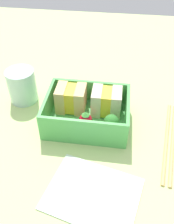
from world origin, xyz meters
TOP-DOWN VIEW (x-y plane):
  - ground_plane at (0.00, 0.00)cm, footprint 120.00×120.00cm
  - bento_tray at (0.00, 0.00)cm, footprint 16.13×12.28cm
  - bento_rim at (0.00, 0.00)cm, footprint 16.13×12.28cm
  - sandwich_left at (-3.58, 2.36)cm, footprint 5.81×4.72cm
  - sandwich_center_left at (3.58, 2.36)cm, footprint 5.81×4.72cm
  - carrot_stick_far_left at (-4.71, -2.94)cm, footprint 3.83×2.74cm
  - strawberry_far_left at (-0.38, -2.10)cm, footprint 2.59×2.59cm
  - broccoli_floret at (4.96, -2.92)cm, footprint 2.83×2.83cm
  - chopstick_pair at (16.20, -2.90)cm, footprint 5.03×20.65cm
  - drinking_glass at (-14.96, 5.39)cm, footprint 6.07×6.07cm
  - folded_napkin at (3.12, -15.87)cm, footprint 16.32×14.04cm

SIDE VIEW (x-z plane):
  - ground_plane at x=0.00cm, z-range -2.00..0.00cm
  - folded_napkin at x=3.12cm, z-range 0.00..0.40cm
  - chopstick_pair at x=16.20cm, z-range 0.00..0.70cm
  - bento_tray at x=0.00cm, z-range 0.00..1.20cm
  - carrot_stick_far_left at x=-4.71cm, z-range 1.20..2.35cm
  - strawberry_far_left at x=-0.38cm, z-range 1.02..4.21cm
  - broccoli_floret at x=4.96cm, z-range 1.48..5.18cm
  - bento_rim at x=0.00cm, z-range 1.20..5.94cm
  - drinking_glass at x=-14.96cm, z-range 0.00..7.35cm
  - sandwich_left at x=-3.58cm, z-range 1.20..6.43cm
  - sandwich_center_left at x=3.58cm, z-range 1.20..6.43cm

